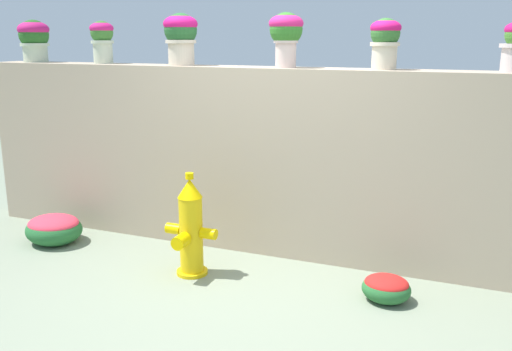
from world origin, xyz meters
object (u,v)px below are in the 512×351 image
Objects in this scene: potted_plant_2 at (181,34)px; potted_plant_0 at (34,37)px; flower_bush_right at (386,287)px; potted_plant_1 at (102,38)px; potted_plant_4 at (385,39)px; flower_bush_left at (54,228)px; potted_plant_3 at (286,32)px; fire_hydrant at (191,230)px.

potted_plant_0 is at bearing 179.16° from potted_plant_2.
flower_bush_right is (3.85, -0.71, -1.84)m from potted_plant_0.
potted_plant_1 is at bearing 0.62° from potted_plant_0.
flower_bush_left is (-2.97, -0.65, -1.79)m from potted_plant_4.
potted_plant_3 is at bearing -178.56° from potted_plant_4.
flower_bush_left is 3.20m from flower_bush_right.
potted_plant_2 is at bearing 161.83° from flower_bush_right.
flower_bush_right is at bearing -32.23° from potted_plant_3.
potted_plant_3 is (1.94, -0.05, 0.05)m from potted_plant_1.
potted_plant_0 reaches higher than flower_bush_right.
flower_bush_left is at bearing -163.58° from potted_plant_3.
flower_bush_right is (1.06, -0.67, -1.88)m from potted_plant_3.
potted_plant_0 is 2.85m from fire_hydrant.
flower_bush_left is (-1.10, -0.65, -1.83)m from potted_plant_2.
potted_plant_1 is 3.59m from flower_bush_right.
flower_bush_left is (-1.59, 0.15, -0.25)m from fire_hydrant.
potted_plant_4 is 1.10× the size of flower_bush_right.
potted_plant_3 is at bearing 147.77° from flower_bush_right.
potted_plant_0 is at bearing 159.77° from fire_hydrant.
potted_plant_0 is 0.85m from potted_plant_1.
fire_hydrant reaches higher than flower_bush_right.
potted_plant_4 is 0.46× the size of fire_hydrant.
potted_plant_0 reaches higher than potted_plant_1.
potted_plant_1 reaches higher than potted_plant_4.
potted_plant_3 reaches higher than flower_bush_right.
potted_plant_1 is 2.24m from fire_hydrant.
fire_hydrant reaches higher than flower_bush_left.
potted_plant_2 is 1.28× the size of flower_bush_right.
flower_bush_left is at bearing -149.51° from potted_plant_2.
potted_plant_3 reaches higher than potted_plant_0.
fire_hydrant is (0.49, -0.80, -1.58)m from potted_plant_2.
potted_plant_1 is 0.91m from potted_plant_2.
potted_plant_4 is at bearing 12.35° from flower_bush_left.
fire_hydrant is 1.58× the size of flower_bush_left.
potted_plant_4 is at bearing -0.70° from potted_plant_1.
fire_hydrant is at bearing -124.97° from potted_plant_3.
potted_plant_3 reaches higher than potted_plant_4.
flower_bush_right is at bearing -10.48° from potted_plant_0.
potted_plant_4 is 2.22m from fire_hydrant.
potted_plant_1 is (0.85, 0.01, -0.00)m from potted_plant_0.
flower_bush_left is at bearing 174.51° from fire_hydrant.
potted_plant_0 is 0.94× the size of potted_plant_3.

